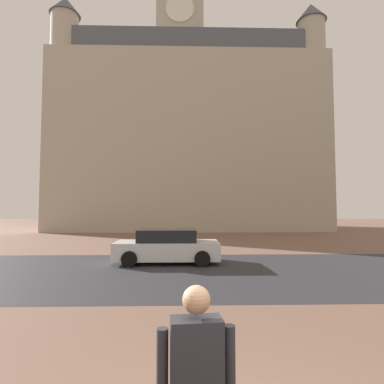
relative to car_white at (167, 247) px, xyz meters
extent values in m
plane|color=brown|center=(1.23, -1.33, -0.70)|extent=(120.00, 120.00, 0.00)
cube|color=#2D2D33|center=(1.23, -1.80, -0.69)|extent=(120.00, 8.18, 0.00)
cube|color=#B2A893|center=(1.29, 24.04, 8.77)|extent=(29.52, 14.36, 18.94)
cube|color=#4C515B|center=(1.29, 24.04, 19.44)|extent=(27.16, 13.21, 2.40)
cube|color=#B2A893|center=(0.21, 24.04, 14.20)|extent=(5.58, 5.58, 29.79)
cylinder|color=silver|center=(0.21, 21.20, 25.19)|extent=(3.35, 0.15, 3.35)
cylinder|color=#B2A893|center=(-11.97, 18.36, 10.77)|extent=(2.80, 2.80, 22.94)
cone|color=#4C515B|center=(-11.97, 18.36, 23.24)|extent=(3.20, 3.20, 2.00)
cylinder|color=#B2A893|center=(14.55, 18.36, 10.65)|extent=(2.80, 2.80, 22.68)
cone|color=#4C515B|center=(14.55, 18.36, 22.99)|extent=(3.20, 3.20, 2.00)
cube|color=#232328|center=(0.82, -10.97, 0.47)|extent=(0.42, 0.26, 0.62)
cylinder|color=#232328|center=(1.08, -10.94, 0.42)|extent=(0.09, 0.09, 0.59)
cylinder|color=#232328|center=(0.56, -10.99, 0.42)|extent=(0.09, 0.09, 0.59)
cube|color=black|center=(0.81, -10.87, 0.49)|extent=(0.29, 0.16, 0.40)
sphere|color=#9E7556|center=(0.82, -10.97, 0.92)|extent=(0.22, 0.22, 0.22)
cube|color=silver|center=(0.00, 0.00, -0.15)|extent=(4.44, 1.89, 0.74)
cube|color=black|center=(0.00, 0.00, 0.49)|extent=(2.49, 1.66, 0.53)
cylinder|color=black|center=(1.47, 0.94, -0.38)|extent=(0.64, 0.22, 0.64)
cylinder|color=black|center=(1.47, -0.94, -0.38)|extent=(0.64, 0.22, 0.64)
cylinder|color=black|center=(-1.47, 0.94, -0.38)|extent=(0.64, 0.22, 0.64)
cylinder|color=black|center=(-1.47, -0.94, -0.38)|extent=(0.64, 0.22, 0.64)
camera|label=1|loc=(0.72, -13.37, 1.63)|focal=28.57mm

